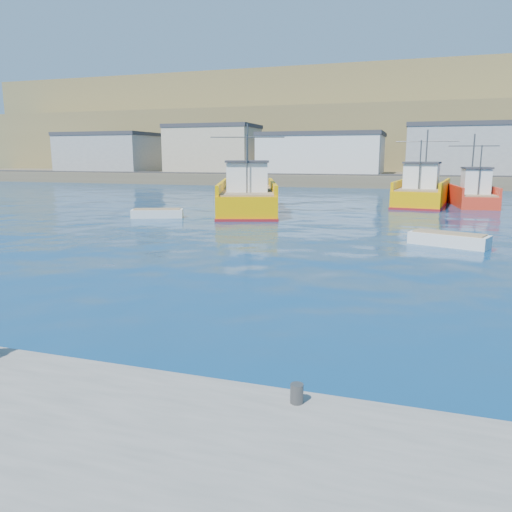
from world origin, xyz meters
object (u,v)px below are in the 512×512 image
(skiff_left, at_px, (157,214))
(trawler_yellow_b, at_px, (422,193))
(skiff_mid, at_px, (449,241))
(boat_orange, at_px, (473,194))
(trawler_yellow_a, at_px, (247,197))

(skiff_left, bearing_deg, trawler_yellow_b, 41.80)
(trawler_yellow_b, xyz_separation_m, skiff_mid, (1.21, -20.98, -0.79))
(boat_orange, xyz_separation_m, skiff_left, (-21.33, -15.59, -0.76))
(boat_orange, distance_m, skiff_left, 26.43)
(trawler_yellow_a, xyz_separation_m, boat_orange, (16.62, 10.23, -0.09))
(skiff_mid, bearing_deg, boat_orange, 82.34)
(skiff_left, xyz_separation_m, skiff_mid, (18.49, -5.53, 0.01))
(trawler_yellow_a, xyz_separation_m, trawler_yellow_b, (12.57, 10.09, -0.07))
(boat_orange, bearing_deg, trawler_yellow_b, -177.95)
(skiff_left, height_order, skiff_mid, skiff_mid)
(boat_orange, bearing_deg, skiff_left, -143.83)
(trawler_yellow_b, xyz_separation_m, skiff_left, (-17.28, -15.45, -0.79))
(skiff_left, relative_size, skiff_mid, 0.98)
(trawler_yellow_b, relative_size, skiff_left, 3.15)
(trawler_yellow_a, xyz_separation_m, skiff_mid, (13.78, -10.89, -0.85))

